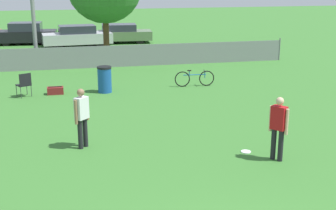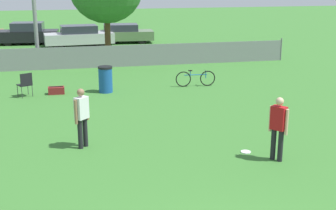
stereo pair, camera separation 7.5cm
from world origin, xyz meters
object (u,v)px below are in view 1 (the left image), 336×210
(player_receiver_white, at_px, (82,115))
(parked_car_dark, at_px, (26,34))
(parked_car_silver, at_px, (77,36))
(bicycle_sideline, at_px, (195,78))
(folding_chair_sideline, at_px, (24,83))
(parked_car_olive, at_px, (119,34))
(gear_bag_sideline, at_px, (55,91))
(frisbee_disc, at_px, (246,152))
(player_defender_red, at_px, (278,125))
(trash_bin, at_px, (105,79))

(player_receiver_white, bearing_deg, parked_car_dark, 51.77)
(parked_car_silver, bearing_deg, bicycle_sideline, -75.93)
(folding_chair_sideline, distance_m, parked_car_olive, 14.99)
(bicycle_sideline, distance_m, gear_bag_sideline, 5.72)
(frisbee_disc, height_order, folding_chair_sideline, folding_chair_sideline)
(frisbee_disc, distance_m, gear_bag_sideline, 9.03)
(frisbee_disc, bearing_deg, parked_car_silver, 99.95)
(folding_chair_sideline, bearing_deg, player_defender_red, 102.85)
(folding_chair_sideline, distance_m, trash_bin, 3.07)
(player_receiver_white, xyz_separation_m, bicycle_sideline, (4.95, 6.31, -0.60))
(trash_bin, distance_m, parked_car_olive, 14.11)
(parked_car_silver, bearing_deg, player_defender_red, -83.68)
(trash_bin, bearing_deg, parked_car_silver, 92.46)
(folding_chair_sideline, height_order, bicycle_sideline, folding_chair_sideline)
(parked_car_dark, bearing_deg, parked_car_silver, -24.15)
(trash_bin, relative_size, gear_bag_sideline, 1.68)
(frisbee_disc, xyz_separation_m, parked_car_silver, (-3.57, 20.33, 0.65))
(player_receiver_white, xyz_separation_m, trash_bin, (1.17, 6.10, -0.41))
(gear_bag_sideline, height_order, parked_car_silver, parked_car_silver)
(player_receiver_white, relative_size, parked_car_olive, 0.36)
(player_defender_red, xyz_separation_m, parked_car_olive, (-1.25, 22.01, -0.29))
(trash_bin, bearing_deg, frisbee_disc, -67.91)
(trash_bin, xyz_separation_m, gear_bag_sideline, (-1.93, 0.13, -0.39))
(player_defender_red, relative_size, parked_car_olive, 0.36)
(parked_car_silver, distance_m, parked_car_olive, 3.04)
(trash_bin, height_order, parked_car_dark, parked_car_dark)
(player_defender_red, height_order, gear_bag_sideline, player_defender_red)
(frisbee_disc, height_order, bicycle_sideline, bicycle_sideline)
(parked_car_silver, bearing_deg, parked_car_dark, 146.42)
(gear_bag_sideline, bearing_deg, folding_chair_sideline, -169.96)
(parked_car_dark, bearing_deg, player_receiver_white, -77.92)
(folding_chair_sideline, distance_m, parked_car_dark, 14.83)
(frisbee_disc, bearing_deg, bicycle_sideline, 84.24)
(frisbee_disc, relative_size, folding_chair_sideline, 0.28)
(parked_car_dark, relative_size, parked_car_olive, 0.90)
(parked_car_dark, height_order, parked_car_olive, parked_car_dark)
(parked_car_dark, bearing_deg, bicycle_sideline, -57.54)
(player_receiver_white, xyz_separation_m, parked_car_olive, (3.48, 20.02, -0.29))
(player_defender_red, distance_m, parked_car_dark, 24.01)
(frisbee_disc, bearing_deg, player_receiver_white, 162.48)
(player_defender_red, distance_m, trash_bin, 8.85)
(player_defender_red, xyz_separation_m, parked_car_dark, (-7.45, 22.83, -0.24))
(frisbee_disc, xyz_separation_m, parked_car_dark, (-6.90, 22.16, 0.68))
(gear_bag_sideline, relative_size, parked_car_dark, 0.15)
(player_defender_red, relative_size, trash_bin, 1.57)
(parked_car_olive, bearing_deg, frisbee_disc, -83.97)
(folding_chair_sideline, bearing_deg, player_receiver_white, 80.74)
(folding_chair_sideline, height_order, parked_car_silver, parked_car_silver)
(player_defender_red, bearing_deg, frisbee_disc, -176.01)
(player_receiver_white, bearing_deg, parked_car_silver, 42.49)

